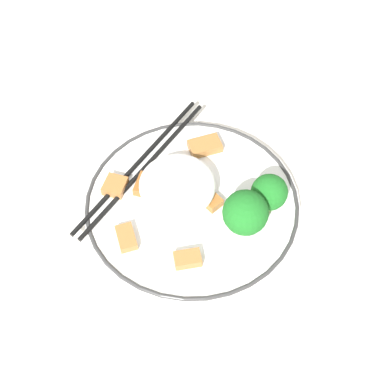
{
  "coord_description": "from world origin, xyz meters",
  "views": [
    {
      "loc": [
        0.27,
        -0.23,
        0.54
      ],
      "look_at": [
        0.0,
        0.0,
        0.04
      ],
      "focal_mm": 50.0,
      "sensor_mm": 36.0,
      "label": 1
    }
  ],
  "objects_px": {
    "chopsticks": "(141,165)",
    "broccoli_back_center": "(269,193)",
    "broccoli_back_left": "(245,213)",
    "plate": "(192,205)"
  },
  "relations": [
    {
      "from": "broccoli_back_left",
      "to": "chopsticks",
      "type": "distance_m",
      "value": 0.15
    },
    {
      "from": "broccoli_back_left",
      "to": "broccoli_back_center",
      "type": "xyz_separation_m",
      "value": [
        -0.0,
        0.04,
        -0.01
      ]
    },
    {
      "from": "plate",
      "to": "broccoli_back_center",
      "type": "height_order",
      "value": "broccoli_back_center"
    },
    {
      "from": "plate",
      "to": "chopsticks",
      "type": "relative_size",
      "value": 1.05
    },
    {
      "from": "plate",
      "to": "broccoli_back_left",
      "type": "distance_m",
      "value": 0.08
    },
    {
      "from": "broccoli_back_left",
      "to": "broccoli_back_center",
      "type": "bearing_deg",
      "value": 96.32
    },
    {
      "from": "plate",
      "to": "broccoli_back_center",
      "type": "bearing_deg",
      "value": 44.1
    },
    {
      "from": "broccoli_back_center",
      "to": "chopsticks",
      "type": "height_order",
      "value": "broccoli_back_center"
    },
    {
      "from": "broccoli_back_left",
      "to": "broccoli_back_center",
      "type": "height_order",
      "value": "broccoli_back_left"
    },
    {
      "from": "chopsticks",
      "to": "broccoli_back_center",
      "type": "bearing_deg",
      "value": 27.13
    }
  ]
}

